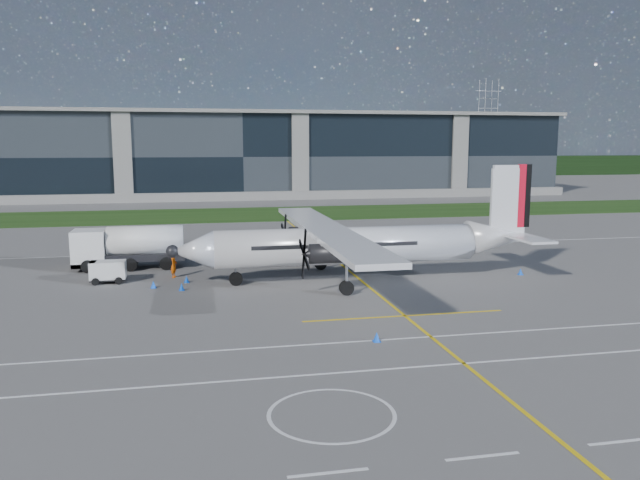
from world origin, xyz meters
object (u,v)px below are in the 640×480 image
safety_cone_nose_stbd (187,279)px  baggage_tug (108,272)px  ground_crew_person (174,263)px  fuel_tanker_truck (121,248)px  pylon_east (487,127)px  safety_cone_tail (520,272)px  safety_cone_nose_port (182,287)px  safety_cone_fwd (153,284)px  safety_cone_stbdwing (301,247)px  turboprop_aircraft (359,223)px  safety_cone_portwing (377,337)px

safety_cone_nose_stbd → baggage_tug: bearing=169.0°
ground_crew_person → fuel_tanker_truck: bearing=58.0°
pylon_east → safety_cone_tail: pylon_east is taller
safety_cone_nose_port → safety_cone_nose_stbd: same height
safety_cone_fwd → safety_cone_stbdwing: (12.58, 13.50, 0.00)m
fuel_tanker_truck → ground_crew_person: size_ratio=4.21×
safety_cone_stbdwing → ground_crew_person: bearing=-137.7°
turboprop_aircraft → safety_cone_portwing: size_ratio=55.17×
baggage_tug → safety_cone_stbdwing: size_ratio=5.19×
fuel_tanker_truck → safety_cone_tail: size_ratio=17.93×
baggage_tug → safety_cone_nose_port: (5.14, -3.46, -0.53)m
pylon_east → turboprop_aircraft: 168.05m
safety_cone_nose_port → safety_cone_stbdwing: size_ratio=1.00×
safety_cone_nose_port → safety_cone_portwing: size_ratio=1.00×
safety_cone_portwing → safety_cone_stbdwing: size_ratio=1.00×
safety_cone_tail → safety_cone_stbdwing: size_ratio=1.00×
ground_crew_person → safety_cone_portwing: size_ratio=4.26×
ground_crew_person → safety_cone_tail: bearing=-85.8°
pylon_east → ground_crew_person: (-95.28, -142.62, -13.94)m
pylon_east → safety_cone_stbdwing: bearing=-122.4°
turboprop_aircraft → safety_cone_nose_port: size_ratio=55.17×
fuel_tanker_truck → safety_cone_tail: 30.99m
pylon_east → safety_cone_tail: bearing=-115.4°
turboprop_aircraft → ground_crew_person: (-13.17, 3.60, -3.07)m
safety_cone_portwing → safety_cone_stbdwing: 27.84m
turboprop_aircraft → safety_cone_nose_port: bearing=-176.6°
pylon_east → ground_crew_person: size_ratio=14.10×
safety_cone_tail → safety_cone_stbdwing: same height
turboprop_aircraft → safety_cone_nose_stbd: size_ratio=55.17×
ground_crew_person → turboprop_aircraft: bearing=-91.6°
turboprop_aircraft → safety_cone_nose_stbd: (-12.25, 1.64, -3.89)m
fuel_tanker_truck → safety_cone_fwd: (2.84, -7.50, -1.43)m
safety_cone_tail → safety_cone_stbdwing: 20.42m
safety_cone_nose_stbd → turboprop_aircraft: bearing=-7.6°
turboprop_aircraft → fuel_tanker_truck: size_ratio=3.08×
fuel_tanker_truck → safety_cone_nose_stbd: bearing=-50.8°
turboprop_aircraft → safety_cone_stbdwing: bearing=97.8°
safety_cone_tail → safety_cone_nose_stbd: same height
safety_cone_fwd → safety_cone_nose_stbd: 2.57m
fuel_tanker_truck → safety_cone_nose_port: size_ratio=17.93×
safety_cone_tail → safety_cone_fwd: 26.93m
fuel_tanker_truck → baggage_tug: size_ratio=3.45×
safety_cone_fwd → safety_cone_nose_port: bearing=-30.2°
fuel_tanker_truck → safety_cone_stbdwing: 16.61m
safety_cone_stbdwing → safety_cone_nose_stbd: bearing=-130.3°
baggage_tug → safety_cone_nose_stbd: baggage_tug is taller
fuel_tanker_truck → safety_cone_portwing: fuel_tanker_truck is taller
safety_cone_nose_stbd → safety_cone_stbdwing: bearing=49.7°
turboprop_aircraft → ground_crew_person: size_ratio=12.96×
turboprop_aircraft → baggage_tug: bearing=171.3°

